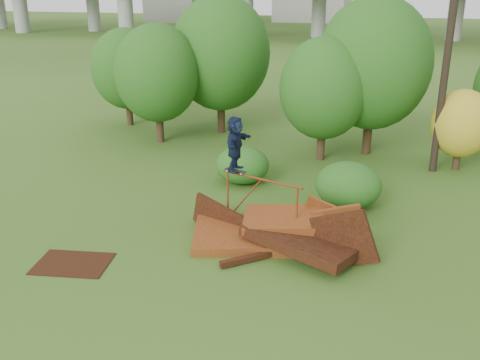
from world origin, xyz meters
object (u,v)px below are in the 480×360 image
(scrap_pile, at_px, (278,233))
(flat_plate, at_px, (73,264))
(skater, at_px, (235,144))
(utility_pole, at_px, (448,53))

(scrap_pile, distance_m, flat_plate, 5.66)
(scrap_pile, relative_size, skater, 3.54)
(flat_plate, bearing_deg, skater, 45.92)
(skater, relative_size, flat_plate, 0.85)
(skater, relative_size, utility_pole, 0.18)
(utility_pole, bearing_deg, scrap_pile, -118.53)
(flat_plate, bearing_deg, utility_pole, 49.15)
(scrap_pile, height_order, utility_pole, utility_pole)
(scrap_pile, distance_m, skater, 2.87)
(scrap_pile, relative_size, flat_plate, 3.00)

